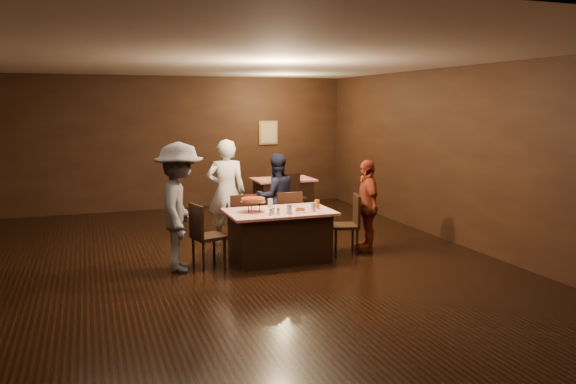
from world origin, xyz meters
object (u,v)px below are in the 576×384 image
Objects in this scene: back_table at (283,196)px; diner_white_jacket at (226,192)px; glass_front_left at (289,209)px; chair_end_left at (209,235)px; glass_back at (270,203)px; pizza_stand at (253,200)px; plate_empty at (309,206)px; chair_end_right at (345,224)px; chair_back_near at (294,197)px; diner_navy_hoodie at (276,197)px; chair_far_right at (288,218)px; glass_amber at (317,204)px; main_table at (279,235)px; chair_back_far at (274,188)px; diner_grey_knit at (180,207)px; diner_red_shirt at (367,205)px; glass_front_right at (313,207)px; chair_far_left at (241,222)px.

back_table is 0.73× the size of diner_white_jacket.
back_table is 4.01m from glass_front_left.
glass_back is at bearing -88.68° from chair_end_left.
pizza_stand reaches higher than plate_empty.
chair_end_left is at bearing -124.30° from back_table.
chair_back_near is at bearing -169.07° from chair_end_right.
diner_navy_hoodie is (-0.73, 1.25, 0.29)m from chair_end_right.
chair_far_right is 6.79× the size of glass_amber.
chair_far_right is 0.58m from diner_navy_hoodie.
chair_back_far is (1.28, 4.09, 0.09)m from main_table.
diner_grey_knit is (-1.88, -1.27, 0.16)m from diner_navy_hoodie.
diner_white_jacket is 1.57m from plate_empty.
diner_red_shirt is (0.26, -2.69, 0.27)m from chair_back_near.
chair_end_left is 1.00× the size of chair_back_far.
diner_red_shirt is (2.05, -1.20, -0.15)m from diner_white_jacket.
diner_grey_knit is 1.11m from pizza_stand.
glass_front_left is 0.61m from glass_back.
glass_front_left is at bearing -172.87° from glass_front_right.
chair_far_left reaches higher than back_table.
back_table is 3.44m from plate_empty.
glass_amber is (-0.68, -2.84, 0.37)m from chair_back_near.
chair_back_far is 0.53× the size of diner_white_jacket.
glass_back is (-0.65, 0.35, 0.00)m from glass_amber.
glass_front_right is at bearing 101.31° from chair_far_right.
chair_end_left is at bearing -174.81° from plate_empty.
chair_far_left is 1.68m from chair_end_right.
glass_front_left is (0.45, -1.05, 0.37)m from chair_far_left.
plate_empty is at bearing 41.99° from glass_front_left.
glass_front_left is at bearing 85.84° from chair_back_far.
plate_empty is 0.42m from glass_front_right.
pizza_stand is (-1.68, -3.44, 0.57)m from back_table.
diner_white_jacket is at bearing -39.02° from chair_end_left.
back_table is 1.37× the size of chair_far_left.
chair_far_left is 1.16m from plate_empty.
glass_front_left reaches higher than main_table.
diner_white_jacket is (-1.61, 1.29, 0.42)m from chair_end_right.
diner_navy_hoodie is 10.92× the size of glass_back.
chair_back_near is at bearing 58.48° from pizza_stand.
glass_front_left is at bearing 117.15° from chair_far_left.
diner_red_shirt is at bearing 133.46° from diner_navy_hoodie.
main_table is at bearing 175.24° from glass_amber.
chair_end_right is 1.57m from pizza_stand.
glass_amber is 0.74m from glass_back.
diner_navy_hoodie is 1.51m from glass_front_right.
diner_white_jacket is at bearing -22.28° from chair_far_right.
chair_back_near is at bearing 74.75° from glass_front_right.
glass_amber is at bearing -5.71° from pizza_stand.
diner_red_shirt is (1.17, -1.16, -0.02)m from diner_navy_hoodie.
main_table is at bearing -76.78° from diner_grey_knit.
plate_empty is at bearing -14.04° from glass_back.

